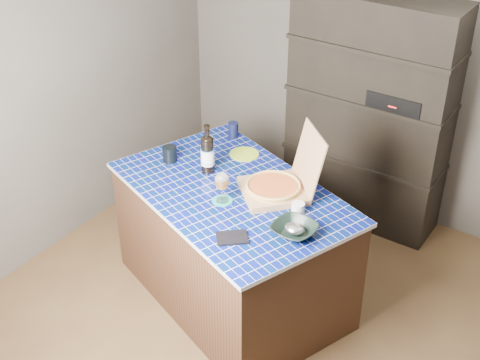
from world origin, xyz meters
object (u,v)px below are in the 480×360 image
Objects in this scene: dvd_case at (232,238)px; pizza_box at (277,185)px; wine_glass at (222,182)px; mead_bottle at (207,153)px; kitchen_island at (233,245)px; bowl at (294,230)px.

pizza_box is at bearing 142.01° from dvd_case.
mead_bottle is at bearing 140.01° from wine_glass.
wine_glass is 1.12× the size of dvd_case.
wine_glass is (0.01, -0.13, 0.56)m from kitchen_island.
dvd_case is at bearing -46.52° from wine_glass.
dvd_case is at bearing -35.36° from kitchen_island.
wine_glass is 0.41m from dvd_case.
wine_glass is at bearing -64.62° from kitchen_island.
pizza_box reaches higher than mead_bottle.
wine_glass is 0.80× the size of bowl.
dvd_case is (0.27, -0.28, -0.13)m from wine_glass.
dvd_case is at bearing -139.12° from bowl.
pizza_box reaches higher than dvd_case.
pizza_box is 3.33× the size of dvd_case.
pizza_box is at bearing 2.93° from mead_bottle.
bowl reaches higher than dvd_case.
bowl is at bearing -5.10° from wine_glass.
mead_bottle is 1.37× the size of bowl.
wine_glass reaches higher than bowl.
mead_bottle is (-0.51, -0.03, 0.08)m from pizza_box.
kitchen_island is 10.14× the size of dvd_case.
wine_glass reaches higher than kitchen_island.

